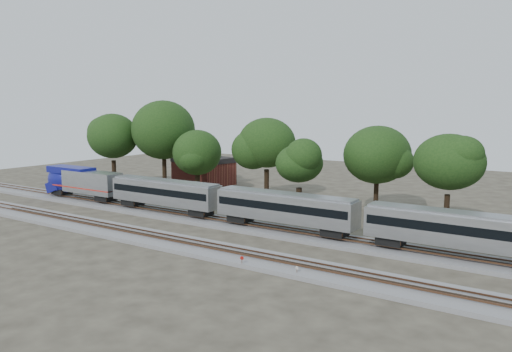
{
  "coord_description": "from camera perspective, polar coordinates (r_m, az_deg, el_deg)",
  "views": [
    {
      "loc": [
        31.11,
        -41.44,
        14.24
      ],
      "look_at": [
        0.63,
        5.0,
        6.49
      ],
      "focal_mm": 35.0,
      "sensor_mm": 36.0,
      "label": 1
    }
  ],
  "objects": [
    {
      "name": "tree_2",
      "position": [
        80.29,
        -6.74,
        2.67
      ],
      "size": [
        7.08,
        7.08,
        9.98
      ],
      "color": "black",
      "rests_on": "ground"
    },
    {
      "name": "tree_6",
      "position": [
        60.13,
        21.2,
        1.49
      ],
      "size": [
        8.2,
        8.2,
        11.57
      ],
      "color": "black",
      "rests_on": "ground"
    },
    {
      "name": "brick_building",
      "position": [
        92.92,
        -6.01,
        0.64
      ],
      "size": [
        11.49,
        9.01,
        4.99
      ],
      "rotation": [
        0.0,
        0.0,
        -0.17
      ],
      "color": "maroon",
      "rests_on": "ground"
    },
    {
      "name": "tree_0",
      "position": [
        89.84,
        -16.06,
        4.41
      ],
      "size": [
        9.35,
        9.35,
        13.19
      ],
      "color": "black",
      "rests_on": "ground"
    },
    {
      "name": "switch_stand_red",
      "position": [
        45.0,
        -1.62,
        -9.62
      ],
      "size": [
        0.33,
        0.13,
        1.05
      ],
      "rotation": [
        0.0,
        0.0,
        0.3
      ],
      "color": "#512D19",
      "rests_on": "ground"
    },
    {
      "name": "train",
      "position": [
        49.54,
        22.11,
        -5.62
      ],
      "size": [
        124.04,
        3.02,
        4.45
      ],
      "color": "silver",
      "rests_on": "ground"
    },
    {
      "name": "switch_lever",
      "position": [
        45.13,
        -0.16,
        -10.25
      ],
      "size": [
        0.55,
        0.39,
        0.3
      ],
      "primitive_type": "cube",
      "rotation": [
        0.0,
        0.0,
        -0.18
      ],
      "color": "#512D19",
      "rests_on": "ground"
    },
    {
      "name": "switch_stand_white",
      "position": [
        42.84,
        4.7,
        -10.66
      ],
      "size": [
        0.29,
        0.12,
        0.93
      ],
      "rotation": [
        0.0,
        0.0,
        -0.31
      ],
      "color": "#512D19",
      "rests_on": "ground"
    },
    {
      "name": "track_far",
      "position": [
        58.44,
        0.02,
        -5.96
      ],
      "size": [
        160.0,
        5.0,
        0.73
      ],
      "color": "slate",
      "rests_on": "ground"
    },
    {
      "name": "track_near",
      "position": [
        50.66,
        -6.26,
        -8.19
      ],
      "size": [
        160.0,
        5.0,
        0.73
      ],
      "color": "slate",
      "rests_on": "ground"
    },
    {
      "name": "tree_5",
      "position": [
        67.13,
        13.7,
        2.37
      ],
      "size": [
        8.14,
        8.14,
        11.48
      ],
      "color": "black",
      "rests_on": "ground"
    },
    {
      "name": "tree_3",
      "position": [
        75.53,
        1.23,
        3.81
      ],
      "size": [
        8.96,
        8.96,
        12.63
      ],
      "color": "black",
      "rests_on": "ground"
    },
    {
      "name": "tree_4",
      "position": [
        64.63,
        4.98,
        1.43
      ],
      "size": [
        7.08,
        7.08,
        9.99
      ],
      "color": "black",
      "rests_on": "ground"
    },
    {
      "name": "ground",
      "position": [
        53.74,
        -3.52,
        -7.44
      ],
      "size": [
        160.0,
        160.0,
        0.0
      ],
      "primitive_type": "plane",
      "color": "#383328",
      "rests_on": "ground"
    },
    {
      "name": "tree_1",
      "position": [
        86.46,
        -10.53,
        5.19
      ],
      "size": [
        10.48,
        10.48,
        14.77
      ],
      "color": "black",
      "rests_on": "ground"
    }
  ]
}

